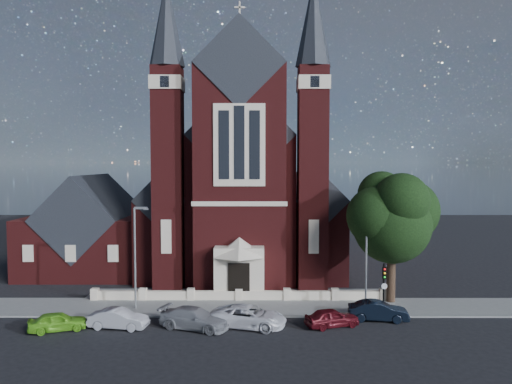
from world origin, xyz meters
TOP-DOWN VIEW (x-y plane):
  - ground at (0.00, 15.00)m, footprint 120.00×120.00m
  - pavement_strip at (0.00, 4.50)m, footprint 60.00×5.00m
  - forecourt_paving at (0.00, 8.50)m, footprint 26.00×3.00m
  - forecourt_wall at (0.00, 6.50)m, footprint 24.00×0.40m
  - church at (-0.00, 22.94)m, footprint 20.01×34.90m
  - parish_hall at (-16.00, 18.00)m, footprint 12.00×12.20m
  - street_tree at (12.60, 5.71)m, footprint 6.40×6.60m
  - street_lamp_left at (-7.91, 4.00)m, footprint 1.16×0.22m
  - street_lamp_right at (10.09, 4.00)m, footprint 1.16×0.22m
  - traffic_signal at (11.00, 2.43)m, footprint 0.28×0.42m
  - car_lime_van at (-12.13, -0.92)m, footprint 4.12×2.75m
  - car_silver_a at (-8.12, -0.39)m, footprint 4.26×1.98m
  - car_silver_b at (-2.84, -0.45)m, footprint 5.37×3.59m
  - car_white_suv at (0.91, -0.06)m, footprint 5.83×3.84m
  - car_dark_red at (6.76, -0.03)m, footprint 4.12×2.65m
  - car_navy at (10.33, 1.36)m, footprint 4.47×2.01m

SIDE VIEW (x-z plane):
  - ground at x=0.00m, z-range 0.00..0.00m
  - pavement_strip at x=0.00m, z-range -0.06..0.06m
  - forecourt_paving at x=0.00m, z-range -0.07..0.07m
  - forecourt_wall at x=0.00m, z-range -0.45..0.45m
  - car_lime_van at x=-12.13m, z-range 0.00..1.30m
  - car_dark_red at x=6.76m, z-range 0.00..1.31m
  - car_silver_a at x=-8.12m, z-range 0.00..1.35m
  - car_navy at x=10.33m, z-range 0.00..1.42m
  - car_silver_b at x=-2.84m, z-range 0.00..1.45m
  - car_white_suv at x=0.91m, z-range 0.00..1.49m
  - traffic_signal at x=11.00m, z-range 0.58..4.58m
  - parish_hall at x=-16.00m, z-range -1.11..9.13m
  - street_lamp_left at x=-7.91m, z-range 0.55..8.64m
  - street_lamp_right at x=10.09m, z-range 0.55..8.64m
  - street_tree at x=12.60m, z-range 1.61..12.31m
  - church at x=0.00m, z-range -6.41..22.79m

